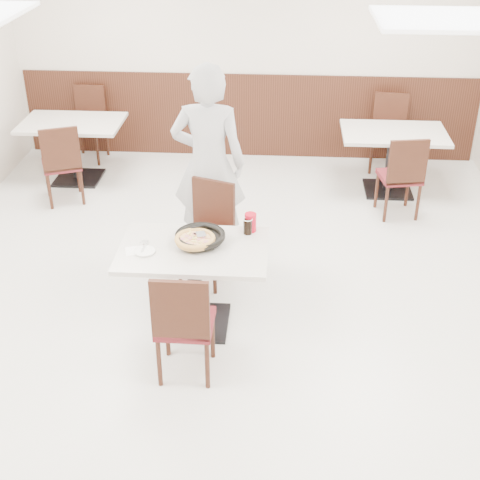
# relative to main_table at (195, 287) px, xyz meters

# --- Properties ---
(floor) EXTENTS (7.00, 7.00, 0.00)m
(floor) POSITION_rel_main_table_xyz_m (0.23, 0.36, -0.38)
(floor) COLOR #BABAB5
(floor) RESTS_ON ground
(wall_back) EXTENTS (6.00, 0.04, 2.80)m
(wall_back) POSITION_rel_main_table_xyz_m (0.23, 3.86, 1.02)
(wall_back) COLOR beige
(wall_back) RESTS_ON floor
(wainscot_back) EXTENTS (5.90, 0.03, 1.10)m
(wainscot_back) POSITION_rel_main_table_xyz_m (0.23, 3.84, 0.18)
(wainscot_back) COLOR black
(wainscot_back) RESTS_ON floor
(main_table) EXTENTS (1.30, 0.96, 0.75)m
(main_table) POSITION_rel_main_table_xyz_m (0.00, 0.00, 0.00)
(main_table) COLOR beige
(main_table) RESTS_ON floor
(chair_near) EXTENTS (0.42, 0.42, 0.95)m
(chair_near) POSITION_rel_main_table_xyz_m (0.01, -0.61, 0.10)
(chair_near) COLOR black
(chair_near) RESTS_ON floor
(chair_far) EXTENTS (0.54, 0.54, 0.95)m
(chair_far) POSITION_rel_main_table_xyz_m (0.01, 0.71, 0.10)
(chair_far) COLOR black
(chair_far) RESTS_ON floor
(trivet) EXTENTS (0.14, 0.14, 0.04)m
(trivet) POSITION_rel_main_table_xyz_m (0.07, 0.05, 0.39)
(trivet) COLOR black
(trivet) RESTS_ON main_table
(pizza_pan) EXTENTS (0.43, 0.43, 0.01)m
(pizza_pan) POSITION_rel_main_table_xyz_m (0.05, 0.08, 0.42)
(pizza_pan) COLOR black
(pizza_pan) RESTS_ON trivet
(pizza) EXTENTS (0.35, 0.35, 0.02)m
(pizza) POSITION_rel_main_table_xyz_m (0.01, 0.02, 0.44)
(pizza) COLOR tan
(pizza) RESTS_ON pizza_pan
(pizza_server) EXTENTS (0.10, 0.11, 0.00)m
(pizza_server) POSITION_rel_main_table_xyz_m (0.06, 0.07, 0.47)
(pizza_server) COLOR white
(pizza_server) RESTS_ON pizza
(napkin) EXTENTS (0.18, 0.18, 0.00)m
(napkin) POSITION_rel_main_table_xyz_m (-0.46, -0.08, 0.38)
(napkin) COLOR white
(napkin) RESTS_ON main_table
(side_plate) EXTENTS (0.19, 0.19, 0.01)m
(side_plate) POSITION_rel_main_table_xyz_m (-0.38, -0.09, 0.38)
(side_plate) COLOR white
(side_plate) RESTS_ON napkin
(fork) EXTENTS (0.03, 0.18, 0.00)m
(fork) POSITION_rel_main_table_xyz_m (-0.39, -0.04, 0.39)
(fork) COLOR white
(fork) RESTS_ON side_plate
(cola_glass) EXTENTS (0.08, 0.08, 0.13)m
(cola_glass) POSITION_rel_main_table_xyz_m (0.42, 0.27, 0.44)
(cola_glass) COLOR black
(cola_glass) RESTS_ON main_table
(red_cup) EXTENTS (0.11, 0.11, 0.16)m
(red_cup) POSITION_rel_main_table_xyz_m (0.44, 0.32, 0.45)
(red_cup) COLOR #B20A1E
(red_cup) RESTS_ON main_table
(diner_person) EXTENTS (0.72, 0.49, 1.94)m
(diner_person) POSITION_rel_main_table_xyz_m (-0.00, 1.20, 0.60)
(diner_person) COLOR #B8B9BE
(diner_person) RESTS_ON floor
(bg_table_left) EXTENTS (1.22, 0.83, 0.75)m
(bg_table_left) POSITION_rel_main_table_xyz_m (-1.84, 2.89, 0.00)
(bg_table_left) COLOR beige
(bg_table_left) RESTS_ON floor
(bg_chair_left_near) EXTENTS (0.55, 0.55, 0.95)m
(bg_chair_left_near) POSITION_rel_main_table_xyz_m (-1.82, 2.30, 0.10)
(bg_chair_left_near) COLOR black
(bg_chair_left_near) RESTS_ON floor
(bg_chair_left_far) EXTENTS (0.46, 0.46, 0.95)m
(bg_chair_left_far) POSITION_rel_main_table_xyz_m (-1.86, 3.54, 0.10)
(bg_chair_left_far) COLOR black
(bg_chair_left_far) RESTS_ON floor
(bg_table_right) EXTENTS (1.21, 0.81, 0.75)m
(bg_table_right) POSITION_rel_main_table_xyz_m (1.97, 2.81, 0.00)
(bg_table_right) COLOR beige
(bg_table_right) RESTS_ON floor
(bg_chair_right_near) EXTENTS (0.49, 0.49, 0.95)m
(bg_chair_right_near) POSITION_rel_main_table_xyz_m (1.98, 2.21, 0.10)
(bg_chair_right_near) COLOR black
(bg_chair_right_near) RESTS_ON floor
(bg_chair_right_far) EXTENTS (0.48, 0.48, 0.95)m
(bg_chair_right_far) POSITION_rel_main_table_xyz_m (2.01, 3.47, 0.10)
(bg_chair_right_far) COLOR black
(bg_chair_right_far) RESTS_ON floor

